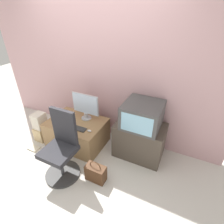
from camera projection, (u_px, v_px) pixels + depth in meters
The scene contains 13 objects.
ground_plane at pixel (56, 177), 2.57m from camera, with size 12.00×12.00×0.00m, color beige.
wall_back at pixel (97, 66), 2.92m from camera, with size 4.40×0.05×2.60m.
desk at pixel (77, 132), 3.12m from camera, with size 0.96×0.70×0.46m.
side_stand at pixel (139, 140), 2.83m from camera, with size 0.77×0.49×0.59m.
main_monitor at pixel (85, 106), 2.95m from camera, with size 0.50×0.17×0.47m.
keyboard at pixel (78, 128), 2.82m from camera, with size 0.29×0.11×0.01m.
mouse at pixel (89, 131), 2.75m from camera, with size 0.07×0.04×0.03m.
crt_tv at pixel (142, 115), 2.58m from camera, with size 0.55×0.56×0.37m.
office_chair at pixel (62, 150), 2.44m from camera, with size 0.51×0.51×1.02m.
cardboard_box_lower at pixel (42, 133), 3.27m from camera, with size 0.21×0.26×0.25m.
cardboard_box_upper at pixel (39, 121), 3.13m from camera, with size 0.19×0.21×0.29m.
handbag at pixel (96, 173), 2.48m from camera, with size 0.29×0.15×0.35m.
book at pixel (34, 148), 3.08m from camera, with size 0.20×0.13×0.02m.
Camera 1 is at (1.49, -1.18, 2.15)m, focal length 28.00 mm.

